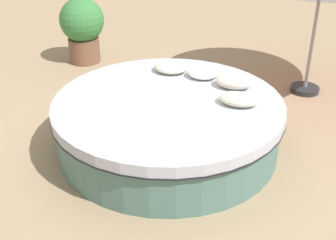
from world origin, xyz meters
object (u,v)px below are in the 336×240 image
Objects in this scene: throw_pillow_1 at (234,81)px; throw_pillow_3 at (171,67)px; planter at (82,27)px; round_bed at (168,124)px; throw_pillow_0 at (239,99)px; throw_pillow_2 at (203,73)px.

throw_pillow_1 is 0.93m from throw_pillow_3.
planter is (-2.12, 1.42, -0.08)m from throw_pillow_3.
round_bed is at bearing -136.17° from throw_pillow_1.
round_bed is at bearing -73.18° from throw_pillow_3.
throw_pillow_0 is 1.13× the size of throw_pillow_2.
planter is (-2.58, 1.47, -0.08)m from throw_pillow_2.
throw_pillow_1 is (0.65, 0.63, 0.40)m from round_bed.
round_bed is 5.97× the size of throw_pillow_1.
throw_pillow_2 is (0.21, 0.79, 0.39)m from round_bed.
round_bed is 6.83× the size of throw_pillow_2.
round_bed is 3.29m from planter.
throw_pillow_1 is 0.40× the size of planter.
planter is at bearing 151.72° from throw_pillow_1.
planter reaches higher than throw_pillow_3.
planter is (-2.37, 2.25, 0.31)m from round_bed.
throw_pillow_2 is at bearing 160.15° from throw_pillow_1.
round_bed is 0.91m from throw_pillow_0.
throw_pillow_0 reaches higher than throw_pillow_3.
throw_pillow_1 is at bearing 43.83° from round_bed.
throw_pillow_2 reaches higher than throw_pillow_0.
throw_pillow_3 is at bearing 167.02° from throw_pillow_1.
throw_pillow_2 is 0.90× the size of throw_pillow_3.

